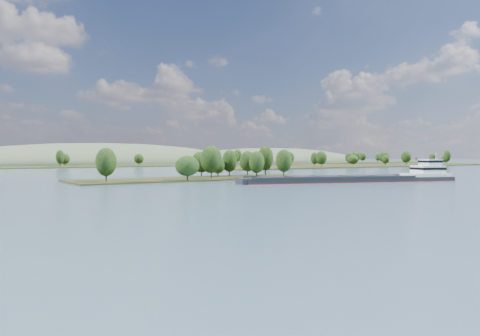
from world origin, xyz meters
TOP-DOWN VIEW (x-y plane):
  - ground at (0.00, 120.00)m, footprint 1800.00×1800.00m
  - tree_island at (6.42, 178.78)m, footprint 100.00×32.27m
  - right_bank at (231.27, 299.66)m, footprint 320.00×90.00m
  - back_shoreline at (8.34, 399.75)m, footprint 900.00×60.00m
  - hill_east at (260.00, 470.00)m, footprint 260.00×140.00m
  - hill_west at (60.00, 500.00)m, footprint 320.00×160.00m
  - cargo_barge at (43.48, 130.84)m, footprint 82.65×34.95m

SIDE VIEW (x-z plane):
  - ground at x=0.00m, z-range 0.00..0.00m
  - hill_east at x=260.00m, z-range -18.00..18.00m
  - hill_west at x=60.00m, z-range -22.00..22.00m
  - back_shoreline at x=8.34m, z-range -7.20..8.55m
  - right_bank at x=231.27m, z-range -6.48..8.53m
  - cargo_barge at x=43.48m, z-range -4.23..7.08m
  - tree_island at x=6.42m, z-range -3.01..11.62m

